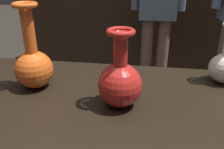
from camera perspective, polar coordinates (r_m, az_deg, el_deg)
The scene contains 5 objects.
back_display_shelf at distance 2.93m, azimuth 6.09°, elevation 10.66°, with size 2.60×0.40×0.99m.
vase_centerpiece at distance 0.71m, azimuth 1.95°, elevation -1.60°, with size 0.14×0.14×0.24m.
vase_tall_behind at distance 0.86m, azimuth -18.43°, elevation 2.53°, with size 0.13×0.13×0.29m.
vase_left_accent at distance 0.95m, azimuth 25.45°, elevation 2.17°, with size 0.11×0.11×0.22m.
visitor_center_back at distance 2.19m, azimuth 11.08°, elevation 16.68°, with size 0.47×0.18×1.55m.
Camera 1 is at (0.12, -0.64, 1.19)m, focal length 37.96 mm.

